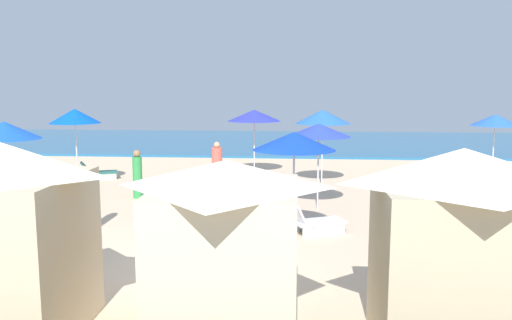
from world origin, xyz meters
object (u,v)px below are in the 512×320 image
object	(u,v)px
lounge_chair_4_1	(450,170)
beachgoer_2	(137,175)
cabana_2	(459,250)
lounge_chair_9_0	(30,221)
lounge_chair_4_0	(477,169)
cabana_1	(227,254)
beachgoer_1	(25,175)
beachgoer_3	(91,201)
cooler_box_0	(435,185)
lounge_chair_1_0	(98,172)
umbrella_6	(319,130)
beach_ball_2	(484,217)
lounge_chair_2_0	(20,172)
umbrella_5	(323,117)
beachgoer_4	(217,166)
umbrella_3	(254,115)
cooler_box_1	(208,173)
cabana_0	(2,237)
umbrella_9	(4,130)
umbrella_4	(495,120)
beachgoer_0	(508,211)
lounge_chair_7_0	(315,222)
umbrella_7	(294,141)
umbrella_1	(75,116)

from	to	relation	value
lounge_chair_4_1	beachgoer_2	bearing A→B (deg)	95.08
cabana_2	lounge_chair_9_0	world-z (taller)	cabana_2
lounge_chair_4_0	cabana_1	bearing A→B (deg)	164.50
beachgoer_1	beachgoer_3	distance (m)	4.87
lounge_chair_9_0	lounge_chair_4_1	bearing A→B (deg)	-37.43
cooler_box_0	beachgoer_1	bearing A→B (deg)	96.86
lounge_chair_1_0	umbrella_6	distance (m)	9.61
lounge_chair_4_1	beach_ball_2	distance (m)	7.15
lounge_chair_2_0	lounge_chair_4_1	size ratio (longest dim) A/B	1.01
cabana_2	lounge_chair_4_1	world-z (taller)	cabana_2
umbrella_5	beachgoer_4	xyz separation A→B (m)	(-3.75, -0.71, -1.75)
umbrella_3	cooler_box_1	bearing A→B (deg)	-158.05
cabana_0	beachgoer_2	world-z (taller)	cabana_0
cabana_2	umbrella_9	world-z (taller)	cabana_2
umbrella_3	cabana_1	bearing A→B (deg)	-86.73
umbrella_3	umbrella_4	bearing A→B (deg)	-3.44
umbrella_9	beachgoer_3	world-z (taller)	umbrella_9
cooler_box_1	beach_ball_2	size ratio (longest dim) A/B	1.87
umbrella_3	cooler_box_0	bearing A→B (deg)	-21.41
cabana_1	lounge_chair_4_1	distance (m)	16.00
umbrella_3	umbrella_9	distance (m)	9.98
umbrella_4	umbrella_6	distance (m)	8.59
umbrella_3	umbrella_4	distance (m)	9.19
lounge_chair_4_1	cabana_1	bearing A→B (deg)	135.74
beachgoer_0	lounge_chair_7_0	bearing A→B (deg)	36.51
umbrella_4	cooler_box_0	xyz separation A→B (m)	(-2.62, -2.02, -2.13)
lounge_chair_4_0	lounge_chair_9_0	size ratio (longest dim) A/B	1.07
umbrella_9	cooler_box_0	xyz separation A→B (m)	(12.30, 5.59, -2.30)
beachgoer_2	umbrella_4	bearing A→B (deg)	-91.09
cabana_1	umbrella_6	size ratio (longest dim) A/B	1.05
umbrella_3	beachgoer_0	bearing A→B (deg)	-52.45
cabana_0	beachgoer_4	size ratio (longest dim) A/B	1.75
umbrella_7	beachgoer_0	bearing A→B (deg)	5.11
lounge_chair_7_0	lounge_chair_4_0	bearing A→B (deg)	-61.92
umbrella_3	lounge_chair_9_0	bearing A→B (deg)	-120.39
umbrella_6	beachgoer_2	size ratio (longest dim) A/B	1.61
lounge_chair_2_0	lounge_chair_7_0	xyz separation A→B (m)	(11.32, -6.76, 0.02)
umbrella_7	cooler_box_0	bearing A→B (deg)	53.18
lounge_chair_4_1	beachgoer_2	size ratio (longest dim) A/B	0.96
beachgoer_3	cabana_1	bearing A→B (deg)	26.44
cooler_box_0	cabana_0	bearing A→B (deg)	138.42
umbrella_4	beachgoer_2	world-z (taller)	umbrella_4
umbrella_1	cooler_box_0	xyz separation A→B (m)	(12.83, 0.06, -2.33)
umbrella_1	umbrella_7	size ratio (longest dim) A/B	1.08
lounge_chair_7_0	beachgoer_4	size ratio (longest dim) A/B	0.90
umbrella_3	cabana_2	bearing A→B (deg)	-74.30
lounge_chair_7_0	beachgoer_4	distance (m)	6.53
umbrella_3	beachgoer_1	distance (m)	8.74
umbrella_1	cooler_box_1	size ratio (longest dim) A/B	5.22
umbrella_6	beachgoer_3	bearing A→B (deg)	-156.56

